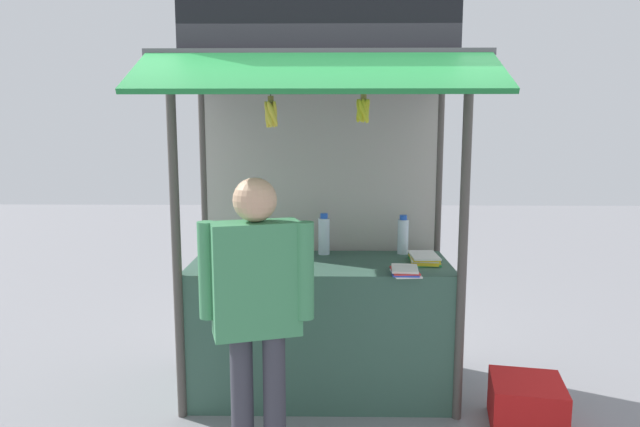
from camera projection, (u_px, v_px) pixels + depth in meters
ground_plane at (320, 390)px, 4.19m from camera, size 20.00×20.00×0.00m
stall_counter at (320, 327)px, 4.12m from camera, size 1.83×0.77×0.96m
stall_structure at (320, 165)px, 4.06m from camera, size 2.03×1.61×2.71m
water_bottle_right at (403, 236)px, 4.31m from camera, size 0.08×0.08×0.30m
water_bottle_front_left at (324, 235)px, 4.29m from camera, size 0.09×0.09×0.31m
water_bottle_far_right at (246, 239)px, 4.30m from camera, size 0.07×0.07×0.24m
magazine_stack_front_right at (219, 271)px, 3.74m from camera, size 0.21×0.27×0.03m
magazine_stack_back_right at (271, 265)px, 3.80m from camera, size 0.27×0.30×0.08m
magazine_stack_mid_right at (424, 258)px, 4.05m from camera, size 0.21×0.32×0.06m
magazine_stack_rear_center at (405, 271)px, 3.72m from camera, size 0.19×0.26×0.04m
banana_bunch_inner_left at (363, 110)px, 3.41m from camera, size 0.10×0.10×0.29m
banana_bunch_rightmost at (271, 114)px, 3.42m from camera, size 0.10×0.10×0.32m
vendor_person at (257, 298)px, 3.10m from camera, size 0.63×0.33×1.65m
plastic_crate at (526, 404)px, 3.66m from camera, size 0.52×0.52×0.31m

